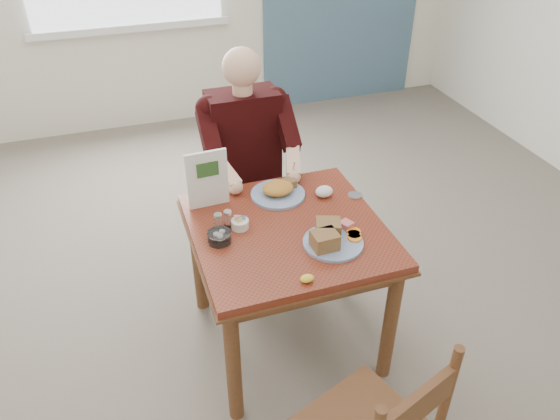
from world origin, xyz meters
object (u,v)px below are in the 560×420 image
object	(u,v)px
chair_far	(245,190)
far_plate	(279,191)
near_plate	(331,237)
diner	(247,149)
table	(288,246)

from	to	relation	value
chair_far	far_plate	distance (m)	0.60
chair_far	near_plate	xyz separation A→B (m)	(0.14, -0.98, 0.31)
near_plate	far_plate	distance (m)	0.47
near_plate	far_plate	world-z (taller)	near_plate
diner	near_plate	xyz separation A→B (m)	(0.14, -0.89, -0.03)
table	chair_far	bearing A→B (deg)	90.00
chair_far	far_plate	bearing A→B (deg)	-84.71
table	far_plate	size ratio (longest dim) A/B	2.67
table	chair_far	size ratio (longest dim) A/B	0.97
far_plate	diner	bearing A→B (deg)	96.39
chair_far	diner	xyz separation A→B (m)	(0.00, -0.09, 0.33)
table	diner	distance (m)	0.73
diner	near_plate	bearing A→B (deg)	-80.84
diner	near_plate	world-z (taller)	diner
table	near_plate	distance (m)	0.27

